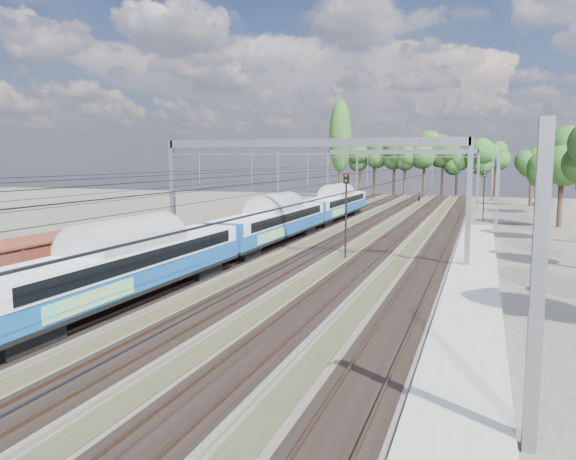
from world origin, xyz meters
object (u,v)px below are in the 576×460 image
(emu_train, at_px, (273,217))
(freight_boxcar, at_px, (32,268))
(signal_far, at_px, (484,190))
(worker, at_px, (419,197))
(signal_near, at_px, (346,205))

(emu_train, relative_size, freight_boxcar, 4.94)
(signal_far, bearing_deg, freight_boxcar, -128.83)
(emu_train, xyz_separation_m, signal_far, (16.94, 27.11, 1.27))
(emu_train, relative_size, worker, 35.00)
(emu_train, height_order, freight_boxcar, emu_train)
(freight_boxcar, distance_m, worker, 79.09)
(signal_near, bearing_deg, worker, 96.44)
(emu_train, xyz_separation_m, freight_boxcar, (-4.50, -22.49, -0.57))
(emu_train, distance_m, worker, 56.22)
(signal_near, bearing_deg, emu_train, 160.64)
(worker, relative_size, signal_far, 0.30)
(emu_train, distance_m, signal_far, 31.99)
(worker, xyz_separation_m, signal_near, (0.92, -59.17, 3.18))
(signal_far, bearing_deg, emu_train, -137.45)
(signal_near, relative_size, signal_far, 1.06)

